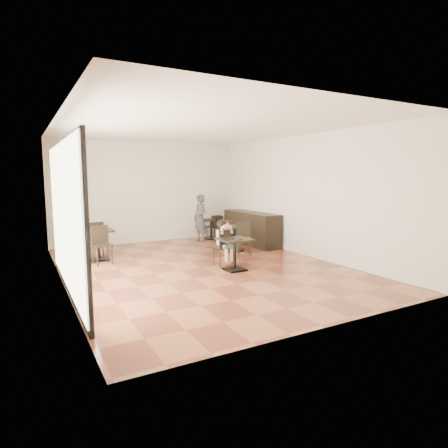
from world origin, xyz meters
TOP-DOWN VIEW (x-y plane):
  - floor at (0.00, 0.00)m, footprint 6.00×8.00m
  - ceiling at (0.00, 0.00)m, footprint 6.00×8.00m
  - wall_back at (0.00, 4.00)m, footprint 6.00×0.01m
  - wall_front at (0.00, -4.00)m, footprint 6.00×0.01m
  - wall_left at (-3.00, 0.00)m, footprint 0.01×8.00m
  - wall_right at (3.00, 0.00)m, footprint 0.01×8.00m
  - storefront_window at (-2.97, -0.50)m, footprint 0.04×4.50m
  - child_table at (0.52, -0.59)m, footprint 0.69×0.69m
  - child_chair at (0.52, -0.04)m, footprint 0.39×0.39m
  - child at (0.52, -0.04)m, footprint 0.39×0.55m
  - plate at (0.52, -0.69)m, footprint 0.24×0.24m
  - pizza_slice at (0.52, -0.23)m, footprint 0.25×0.20m
  - adult_patron at (1.44, 3.15)m, footprint 0.45×0.61m
  - cafe_table_mid at (1.62, 1.33)m, footprint 0.89×0.89m
  - cafe_table_left at (-1.97, 2.01)m, footprint 0.80×0.80m
  - cafe_table_back at (1.98, 3.45)m, footprint 0.73×0.73m
  - chair_mid_a at (1.62, 1.88)m, footprint 0.51×0.51m
  - chair_mid_b at (1.62, 0.78)m, footprint 0.51×0.51m
  - chair_left_a at (-1.97, 2.56)m, footprint 0.46×0.46m
  - chair_left_b at (-1.97, 1.46)m, footprint 0.46×0.46m
  - chair_back_a at (2.09, 3.50)m, footprint 0.42×0.42m
  - chair_back_b at (2.09, 2.90)m, footprint 0.42×0.42m
  - service_counter at (2.65, 2.00)m, footprint 0.60×2.40m

SIDE VIEW (x-z plane):
  - floor at x=0.00m, z-range -0.01..0.01m
  - cafe_table_back at x=1.98m, z-range 0.00..0.67m
  - cafe_table_mid at x=1.62m, z-range 0.00..0.71m
  - child_table at x=0.52m, z-range 0.00..0.72m
  - cafe_table_left at x=-1.97m, z-range 0.00..0.77m
  - chair_back_a at x=2.09m, z-range 0.00..0.80m
  - chair_back_b at x=2.09m, z-range 0.00..0.80m
  - chair_mid_a at x=1.62m, z-range 0.00..0.85m
  - chair_mid_b at x=1.62m, z-range 0.00..0.85m
  - child_chair at x=0.52m, z-range 0.00..0.87m
  - chair_left_a at x=-1.97m, z-range 0.00..0.92m
  - chair_left_b at x=-1.97m, z-range 0.00..0.92m
  - service_counter at x=2.65m, z-range 0.00..1.00m
  - child at x=0.52m, z-range 0.00..1.10m
  - plate at x=0.52m, z-range 0.72..0.74m
  - adult_patron at x=1.44m, z-range 0.00..1.53m
  - pizza_slice at x=0.52m, z-range 0.92..0.98m
  - storefront_window at x=-2.97m, z-range 0.10..2.70m
  - wall_back at x=0.00m, z-range 0.00..3.20m
  - wall_front at x=0.00m, z-range 0.00..3.20m
  - wall_left at x=-3.00m, z-range 0.00..3.20m
  - wall_right at x=3.00m, z-range 0.00..3.20m
  - ceiling at x=0.00m, z-range 3.20..3.21m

